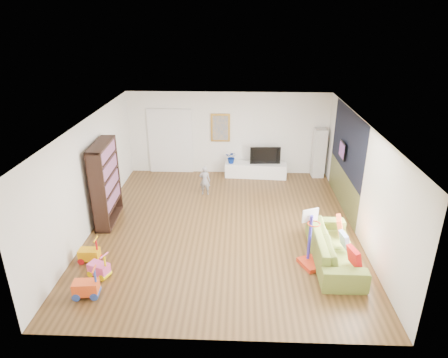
{
  "coord_description": "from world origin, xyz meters",
  "views": [
    {
      "loc": [
        0.37,
        -8.79,
        5.02
      ],
      "look_at": [
        0.0,
        0.4,
        1.15
      ],
      "focal_mm": 32.0,
      "sensor_mm": 36.0,
      "label": 1
    }
  ],
  "objects_px": {
    "sofa": "(335,248)",
    "basketball_hoop": "(314,240)",
    "media_console": "(256,170)",
    "bookshelf": "(105,183)"
  },
  "relations": [
    {
      "from": "media_console",
      "to": "sofa",
      "type": "bearing_deg",
      "value": -68.53
    },
    {
      "from": "sofa",
      "to": "basketball_hoop",
      "type": "bearing_deg",
      "value": 111.6
    },
    {
      "from": "sofa",
      "to": "media_console",
      "type": "bearing_deg",
      "value": 18.28
    },
    {
      "from": "media_console",
      "to": "sofa",
      "type": "height_order",
      "value": "sofa"
    },
    {
      "from": "media_console",
      "to": "bookshelf",
      "type": "xyz_separation_m",
      "value": [
        -3.9,
        -3.11,
        0.81
      ]
    },
    {
      "from": "sofa",
      "to": "basketball_hoop",
      "type": "xyz_separation_m",
      "value": [
        -0.5,
        -0.19,
        0.3
      ]
    },
    {
      "from": "basketball_hoop",
      "to": "media_console",
      "type": "bearing_deg",
      "value": 77.09
    },
    {
      "from": "media_console",
      "to": "basketball_hoop",
      "type": "bearing_deg",
      "value": -74.64
    },
    {
      "from": "sofa",
      "to": "bookshelf",
      "type": "bearing_deg",
      "value": 73.57
    },
    {
      "from": "bookshelf",
      "to": "basketball_hoop",
      "type": "bearing_deg",
      "value": -23.32
    }
  ]
}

